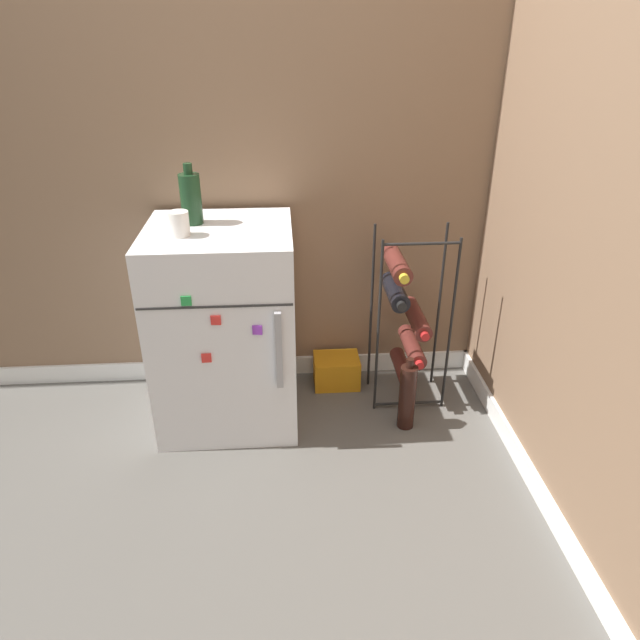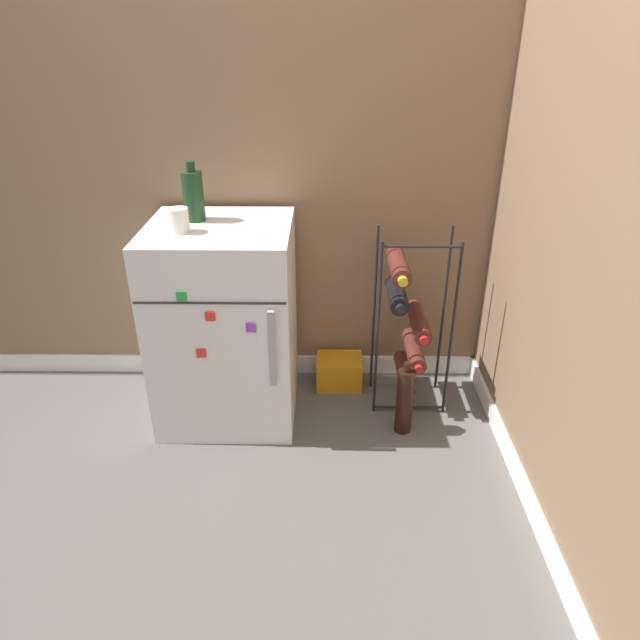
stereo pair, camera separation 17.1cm
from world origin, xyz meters
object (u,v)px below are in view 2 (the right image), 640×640
(soda_box, at_px, (339,371))
(loose_bottle_floor, at_px, (405,400))
(wine_rack, at_px, (407,320))
(fridge_top_cup, at_px, (179,220))
(mini_fridge, at_px, (226,323))
(fridge_top_bottle, at_px, (193,195))

(soda_box, relative_size, loose_bottle_floor, 0.64)
(wine_rack, bearing_deg, soda_box, 157.38)
(wine_rack, relative_size, fridge_top_cup, 8.72)
(wine_rack, bearing_deg, loose_bottle_floor, -94.76)
(fridge_top_cup, height_order, loose_bottle_floor, fridge_top_cup)
(wine_rack, distance_m, loose_bottle_floor, 0.34)
(mini_fridge, relative_size, fridge_top_cup, 9.27)
(fridge_top_cup, xyz_separation_m, loose_bottle_floor, (0.87, -0.08, -0.74))
(fridge_top_cup, bearing_deg, loose_bottle_floor, -5.60)
(wine_rack, distance_m, fridge_top_cup, 1.02)
(soda_box, height_order, loose_bottle_floor, loose_bottle_floor)
(mini_fridge, relative_size, soda_box, 3.98)
(fridge_top_bottle, bearing_deg, wine_rack, -0.35)
(soda_box, xyz_separation_m, fridge_top_cup, (-0.60, -0.26, 0.82))
(soda_box, bearing_deg, mini_fridge, -159.11)
(fridge_top_cup, height_order, fridge_top_bottle, fridge_top_bottle)
(fridge_top_cup, bearing_deg, soda_box, 23.03)
(fridge_top_cup, distance_m, loose_bottle_floor, 1.14)
(fridge_top_bottle, relative_size, loose_bottle_floor, 0.69)
(mini_fridge, bearing_deg, fridge_top_bottle, 143.51)
(mini_fridge, distance_m, wine_rack, 0.76)
(wine_rack, xyz_separation_m, fridge_top_cup, (-0.89, -0.14, 0.48))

